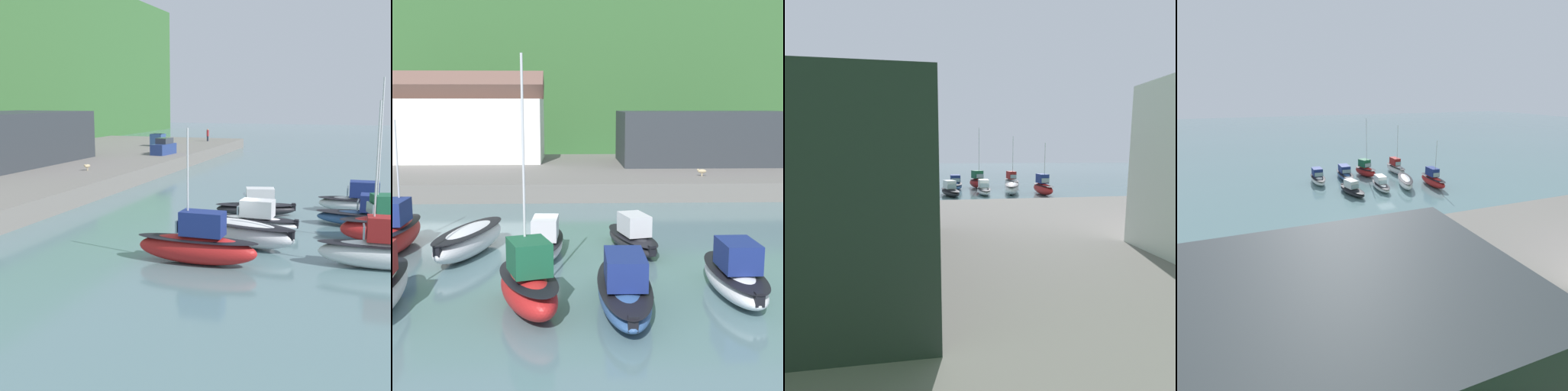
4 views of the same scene
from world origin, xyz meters
TOP-DOWN VIEW (x-y plane):
  - ground_plane at (0.00, 0.00)m, footprint 320.00×320.00m
  - quay_promenade at (0.00, 27.93)m, footprint 126.82×27.09m
  - yacht_club_building at (17.03, 30.61)m, footprint 19.00×11.23m
  - moored_boat_0 at (-7.91, 0.12)m, footprint 1.77×6.86m
  - moored_boat_1 at (-3.64, -1.14)m, footprint 3.99×7.71m
  - moored_boat_2 at (0.54, -1.17)m, footprint 2.13×6.44m
  - moored_boat_3 at (5.42, -0.35)m, footprint 3.30×6.44m
  - moored_boat_4 at (-5.75, -9.43)m, footprint 1.96×6.80m
  - moored_boat_5 at (0.19, -9.46)m, footprint 3.60×5.73m
  - moored_boat_6 at (4.08, -9.04)m, footprint 2.31×8.09m
  - moored_boat_7 at (9.01, -7.88)m, footprint 2.18×6.48m
  - dog_on_quay at (14.07, 19.18)m, footprint 0.88×0.47m

SIDE VIEW (x-z plane):
  - ground_plane at x=0.00m, z-range 0.00..0.00m
  - moored_boat_3 at x=5.42m, z-range -0.31..1.82m
  - moored_boat_2 at x=0.54m, z-range -0.31..1.82m
  - quay_promenade at x=0.00m, z-range 0.00..1.61m
  - moored_boat_6 at x=4.08m, z-range -0.33..1.98m
  - moored_boat_1 at x=-3.64m, z-range 0.04..1.70m
  - moored_boat_7 at x=9.01m, z-range -0.34..2.15m
  - moored_boat_4 at x=-5.75m, z-range -3.34..5.45m
  - moored_boat_0 at x=-7.91m, z-range -2.58..4.77m
  - moored_boat_5 at x=0.19m, z-range -3.94..6.21m
  - dog_on_quay at x=14.07m, z-range 1.73..2.40m
  - yacht_club_building at x=17.03m, z-range 1.61..7.37m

